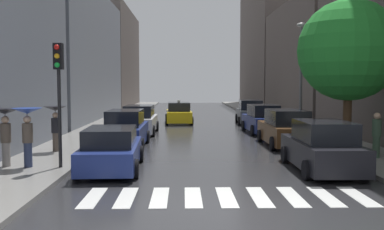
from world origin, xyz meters
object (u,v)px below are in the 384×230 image
(parked_car_left_nearest, at_px, (111,150))
(parked_car_right_second, at_px, (286,129))
(parked_car_left_third, at_px, (140,120))
(lamp_post_right, at_px, (301,70))
(pedestrian_foreground, at_px, (5,123))
(pedestrian_by_kerb, at_px, (55,118))
(pedestrian_near_tree, at_px, (27,124))
(street_tree_right, at_px, (349,50))
(taxi_midroad, at_px, (179,114))
(parked_car_right_nearest, at_px, (322,148))
(parked_car_right_fourth, at_px, (250,113))
(traffic_light_left_corner, at_px, (59,77))
(pedestrian_far_side, at_px, (377,134))
(parked_car_right_third, at_px, (262,120))
(parked_car_left_second, at_px, (126,130))

(parked_car_left_nearest, relative_size, parked_car_right_second, 1.01)
(parked_car_left_third, xyz_separation_m, lamp_post_right, (9.38, -1.90, 3.03))
(lamp_post_right, bearing_deg, parked_car_right_second, -114.87)
(pedestrian_foreground, distance_m, pedestrian_by_kerb, 3.56)
(pedestrian_near_tree, relative_size, street_tree_right, 0.32)
(taxi_midroad, xyz_separation_m, street_tree_right, (7.34, -15.30, 3.70))
(parked_car_right_nearest, relative_size, pedestrian_by_kerb, 2.41)
(parked_car_right_second, distance_m, street_tree_right, 5.03)
(pedestrian_by_kerb, bearing_deg, lamp_post_right, -155.61)
(taxi_midroad, bearing_deg, pedestrian_by_kerb, 158.69)
(pedestrian_foreground, bearing_deg, parked_car_right_fourth, -15.17)
(pedestrian_near_tree, bearing_deg, parked_car_right_second, -20.25)
(traffic_light_left_corner, height_order, lamp_post_right, lamp_post_right)
(parked_car_left_nearest, distance_m, pedestrian_foreground, 3.81)
(parked_car_right_second, distance_m, taxi_midroad, 13.53)
(pedestrian_by_kerb, height_order, pedestrian_far_side, pedestrian_by_kerb)
(pedestrian_foreground, bearing_deg, parked_car_left_third, -0.38)
(taxi_midroad, distance_m, pedestrian_far_side, 18.67)
(parked_car_right_third, xyz_separation_m, traffic_light_left_corner, (-9.21, -11.94, 2.47))
(pedestrian_foreground, height_order, pedestrian_far_side, pedestrian_foreground)
(pedestrian_foreground, relative_size, traffic_light_left_corner, 0.48)
(parked_car_right_third, bearing_deg, pedestrian_near_tree, 136.06)
(parked_car_right_second, distance_m, pedestrian_near_tree, 12.19)
(pedestrian_near_tree, bearing_deg, pedestrian_by_kerb, 40.23)
(pedestrian_far_side, height_order, lamp_post_right, lamp_post_right)
(parked_car_left_nearest, distance_m, lamp_post_right, 13.70)
(pedestrian_by_kerb, xyz_separation_m, street_tree_right, (12.49, -0.35, 2.89))
(parked_car_left_nearest, relative_size, parked_car_right_nearest, 1.01)
(parked_car_right_nearest, bearing_deg, taxi_midroad, 15.80)
(pedestrian_far_side, xyz_separation_m, traffic_light_left_corner, (-11.88, -1.74, 2.19))
(parked_car_right_fourth, relative_size, taxi_midroad, 0.97)
(parked_car_left_third, xyz_separation_m, traffic_light_left_corner, (-1.62, -11.71, 2.47))
(parked_car_right_nearest, distance_m, pedestrian_by_kerb, 11.05)
(parked_car_left_nearest, bearing_deg, traffic_light_left_corner, 94.66)
(parked_car_left_second, xyz_separation_m, pedestrian_near_tree, (-2.68, -5.69, 0.82))
(pedestrian_foreground, bearing_deg, traffic_light_left_corner, -79.44)
(parked_car_left_second, xyz_separation_m, pedestrian_far_side, (10.34, -4.02, 0.25))
(pedestrian_foreground, bearing_deg, parked_car_right_second, -45.04)
(pedestrian_near_tree, xyz_separation_m, pedestrian_by_kerb, (-0.06, 3.62, -0.08))
(parked_car_right_nearest, xyz_separation_m, street_tree_right, (2.13, 3.41, 3.64))
(parked_car_right_third, relative_size, pedestrian_near_tree, 2.21)
(street_tree_right, distance_m, traffic_light_left_corner, 11.84)
(parked_car_left_second, xyz_separation_m, taxi_midroad, (2.41, 12.88, -0.08))
(taxi_midroad, height_order, traffic_light_left_corner, traffic_light_left_corner)
(parked_car_right_second, height_order, street_tree_right, street_tree_right)
(pedestrian_foreground, bearing_deg, pedestrian_near_tree, -82.81)
(parked_car_right_third, relative_size, pedestrian_far_side, 2.56)
(pedestrian_near_tree, xyz_separation_m, traffic_light_left_corner, (1.14, -0.08, 1.63))
(parked_car_right_nearest, distance_m, parked_car_right_second, 6.31)
(parked_car_left_third, relative_size, lamp_post_right, 0.73)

